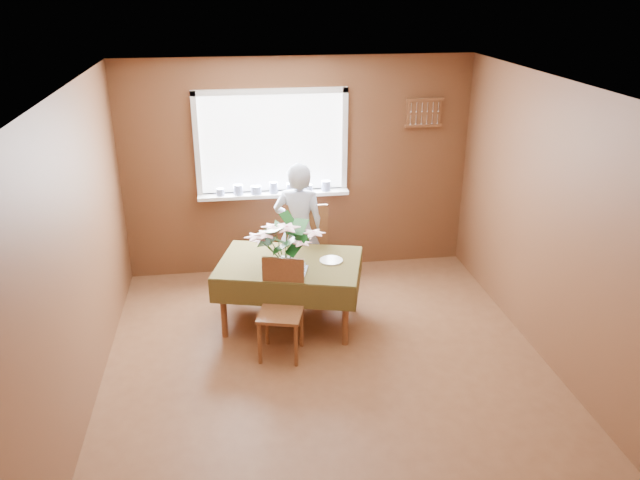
{
  "coord_description": "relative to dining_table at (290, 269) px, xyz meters",
  "views": [
    {
      "loc": [
        -0.77,
        -4.65,
        3.25
      ],
      "look_at": [
        0.0,
        0.55,
        1.05
      ],
      "focal_mm": 35.0,
      "sensor_mm": 36.0,
      "label": 1
    }
  ],
  "objects": [
    {
      "name": "ceiling",
      "position": [
        0.25,
        -0.94,
        1.91
      ],
      "size": [
        4.5,
        4.5,
        0.0
      ],
      "primitive_type": "plane",
      "rotation": [
        3.14,
        0.0,
        0.0
      ],
      "color": "white",
      "rests_on": "wall_back"
    },
    {
      "name": "seated_woman",
      "position": [
        0.17,
        0.62,
        0.16
      ],
      "size": [
        0.64,
        0.52,
        1.51
      ],
      "primitive_type": "imported",
      "rotation": [
        0.0,
        0.0,
        2.83
      ],
      "color": "white",
      "rests_on": "floor"
    },
    {
      "name": "wall_front",
      "position": [
        0.25,
        -3.19,
        0.66
      ],
      "size": [
        4.0,
        0.0,
        4.0
      ],
      "primitive_type": "plane",
      "rotation": [
        -1.57,
        0.0,
        0.0
      ],
      "color": "brown",
      "rests_on": "floor"
    },
    {
      "name": "spoon_rack",
      "position": [
        1.7,
        1.28,
        1.26
      ],
      "size": [
        0.44,
        0.05,
        0.33
      ],
      "color": "brown",
      "rests_on": "wall_back"
    },
    {
      "name": "window_assembly",
      "position": [
        -0.05,
        1.26,
        0.75
      ],
      "size": [
        1.72,
        0.2,
        1.22
      ],
      "color": "white",
      "rests_on": "wall_back"
    },
    {
      "name": "side_plate",
      "position": [
        0.41,
        -0.05,
        0.09
      ],
      "size": [
        0.27,
        0.27,
        0.01
      ],
      "primitive_type": "cylinder",
      "rotation": [
        0.0,
        0.0,
        -0.21
      ],
      "color": "white",
      "rests_on": "dining_table"
    },
    {
      "name": "wall_left",
      "position": [
        -1.75,
        -0.94,
        0.66
      ],
      "size": [
        0.0,
        4.5,
        4.5
      ],
      "primitive_type": "plane",
      "rotation": [
        1.57,
        0.0,
        1.57
      ],
      "color": "brown",
      "rests_on": "floor"
    },
    {
      "name": "wall_back",
      "position": [
        0.25,
        1.31,
        0.66
      ],
      "size": [
        4.0,
        0.0,
        4.0
      ],
      "primitive_type": "plane",
      "rotation": [
        1.57,
        0.0,
        0.0
      ],
      "color": "brown",
      "rests_on": "floor"
    },
    {
      "name": "table_knife",
      "position": [
        0.12,
        -0.19,
        0.09
      ],
      "size": [
        0.07,
        0.24,
        0.0
      ],
      "primitive_type": "cube",
      "rotation": [
        0.0,
        0.0,
        -0.21
      ],
      "color": "silver",
      "rests_on": "dining_table"
    },
    {
      "name": "wall_right",
      "position": [
        2.25,
        -0.94,
        0.66
      ],
      "size": [
        0.0,
        4.5,
        4.5
      ],
      "primitive_type": "plane",
      "rotation": [
        1.57,
        0.0,
        -1.57
      ],
      "color": "brown",
      "rests_on": "floor"
    },
    {
      "name": "floor",
      "position": [
        0.25,
        -0.94,
        -0.59
      ],
      "size": [
        4.5,
        4.5,
        0.0
      ],
      "primitive_type": "plane",
      "color": "brown",
      "rests_on": "ground"
    },
    {
      "name": "chair_far",
      "position": [
        0.26,
        0.7,
        -0.03
      ],
      "size": [
        0.49,
        0.49,
        1.05
      ],
      "rotation": [
        0.0,
        0.0,
        3.06
      ],
      "color": "brown",
      "rests_on": "floor"
    },
    {
      "name": "chair_near",
      "position": [
        -0.13,
        -0.53,
        -0.1
      ],
      "size": [
        0.48,
        0.48,
        0.91
      ],
      "rotation": [
        0.0,
        0.0,
        -0.27
      ],
      "color": "brown",
      "rests_on": "floor"
    },
    {
      "name": "dining_table",
      "position": [
        0.0,
        0.0,
        0.0
      ],
      "size": [
        1.59,
        1.28,
        0.68
      ],
      "rotation": [
        0.0,
        0.0,
        -0.27
      ],
      "color": "brown",
      "rests_on": "floor"
    },
    {
      "name": "flower_bouquet",
      "position": [
        -0.06,
        -0.23,
        0.41
      ],
      "size": [
        0.59,
        0.59,
        0.51
      ],
      "rotation": [
        0.0,
        0.0,
        -0.12
      ],
      "color": "white",
      "rests_on": "dining_table"
    }
  ]
}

